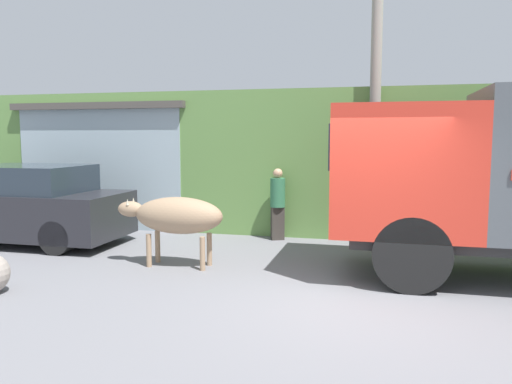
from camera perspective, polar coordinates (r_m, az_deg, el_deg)
ground_plane at (r=7.10m, az=11.07°, el=-12.11°), size 60.00×60.00×0.00m
hillside_embankment at (r=14.17m, az=12.78°, el=3.76°), size 32.00×6.73×3.28m
building_backdrop at (r=13.71m, az=-15.02°, el=3.21°), size 4.58×2.70×3.05m
brown_cow at (r=8.69m, az=-9.12°, el=-2.72°), size 1.93×0.63×1.21m
parked_suv at (r=11.54m, az=-24.84°, el=-1.43°), size 4.23×1.84×1.64m
pedestrian_on_hill at (r=10.81m, az=2.49°, el=-1.02°), size 0.43×0.43×1.56m
utility_pole at (r=10.70m, az=13.54°, el=13.01°), size 0.90×0.22×6.79m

